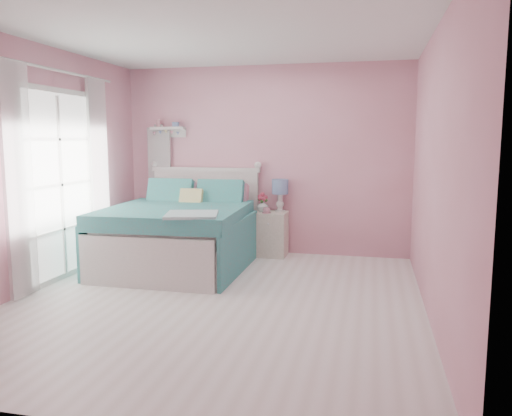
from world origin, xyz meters
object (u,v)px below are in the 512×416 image
at_px(nightstand, 271,234).
at_px(teacup, 266,210).
at_px(table_lamp, 280,189).
at_px(vase, 263,206).
at_px(bed, 181,234).

height_order(nightstand, teacup, teacup).
height_order(table_lamp, vase, table_lamp).
bearing_deg(table_lamp, vase, -163.01).
relative_size(table_lamp, teacup, 4.62).
bearing_deg(bed, teacup, 32.91).
bearing_deg(vase, teacup, -59.14).
distance_m(bed, vase, 1.23).
relative_size(nightstand, teacup, 6.32).
height_order(nightstand, vase, vase).
height_order(bed, teacup, bed).
relative_size(bed, table_lamp, 4.72).
bearing_deg(bed, table_lamp, 36.53).
relative_size(vase, teacup, 1.70).
distance_m(nightstand, teacup, 0.36).
xyz_separation_m(table_lamp, vase, (-0.23, -0.07, -0.23)).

